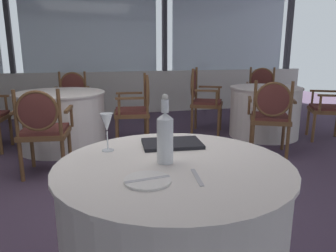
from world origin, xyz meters
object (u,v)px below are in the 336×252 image
dining_chair_2_3 (42,125)px  wine_glass (107,124)px  dining_chair_0_0 (335,101)px  dining_chair_0_1 (262,90)px  dining_chair_2_1 (72,96)px  dining_chair_2_0 (138,104)px  dining_chair_0_3 (271,112)px  dining_chair_0_2 (201,96)px  menu_book (172,144)px  side_plate (148,180)px  water_bottle (165,136)px

dining_chair_2_3 → wine_glass: bearing=-155.3°
dining_chair_0_0 → dining_chair_0_1: bearing=-44.8°
dining_chair_0_1 → dining_chair_2_1: dining_chair_0_1 is taller
dining_chair_0_1 → dining_chair_2_0: dining_chair_0_1 is taller
wine_glass → dining_chair_2_3: wine_glass is taller
dining_chair_2_0 → dining_chair_0_3: bearing=155.5°
dining_chair_0_1 → dining_chair_0_2: size_ratio=0.97×
dining_chair_0_0 → dining_chair_0_3: (-1.28, -0.40, -0.02)m
dining_chair_0_3 → dining_chair_0_2: bearing=45.3°
dining_chair_0_0 → dining_chair_0_2: (-1.69, 0.88, 0.02)m
dining_chair_2_0 → dining_chair_2_3: size_ratio=1.06×
dining_chair_0_2 → dining_chair_0_0: bearing=0.0°
menu_book → dining_chair_0_0: size_ratio=0.34×
side_plate → menu_book: menu_book is taller
wine_glass → dining_chair_2_3: (-0.53, 1.64, -0.35)m
wine_glass → water_bottle: bearing=-45.2°
wine_glass → side_plate: bearing=-74.7°
side_plate → menu_book: 0.52m
dining_chair_0_2 → dining_chair_0_3: dining_chair_0_2 is taller
dining_chair_2_3 → dining_chair_0_1: bearing=-57.5°
menu_book → dining_chair_2_0: bearing=90.1°
wine_glass → dining_chair_2_3: size_ratio=0.22×
dining_chair_0_3 → dining_chair_2_0: 1.71m
menu_book → dining_chair_0_1: dining_chair_0_1 is taller
dining_chair_0_2 → dining_chair_2_3: dining_chair_0_2 is taller
dining_chair_2_0 → dining_chair_2_1: (-0.88, 1.11, -0.01)m
dining_chair_2_0 → water_bottle: bearing=90.0°
wine_glass → dining_chair_0_0: 3.90m
dining_chair_2_1 → menu_book: bearing=17.1°
dining_chair_0_2 → dining_chair_2_3: 2.51m
dining_chair_2_1 → dining_chair_2_0: bearing=45.2°
dining_chair_0_0 → dining_chair_2_1: size_ratio=1.06×
dining_chair_0_3 → dining_chair_2_1: dining_chair_2_1 is taller
dining_chair_0_2 → dining_chair_0_1: bearing=44.8°
water_bottle → dining_chair_2_3: (-0.78, 1.89, -0.34)m
dining_chair_0_3 → water_bottle: bearing=164.0°
menu_book → water_bottle: bearing=-107.1°
water_bottle → dining_chair_0_3: bearing=46.4°
dining_chair_0_3 → dining_chair_2_1: bearing=77.1°
wine_glass → menu_book: wine_glass is taller
dining_chair_0_0 → dining_chair_2_0: (-2.74, 0.49, -0.01)m
wine_glass → dining_chair_0_3: wine_glass is taller
dining_chair_0_0 → dining_chair_0_2: dining_chair_0_2 is taller
dining_chair_0_2 → dining_chair_0_3: (0.41, -1.28, -0.04)m
side_plate → dining_chair_0_3: dining_chair_0_3 is taller
wine_glass → dining_chair_2_1: wine_glass is taller
dining_chair_2_1 → side_plate: bearing=12.7°
dining_chair_0_0 → wine_glass: bearing=58.9°
water_bottle → dining_chair_0_1: water_bottle is taller
side_plate → dining_chair_0_2: size_ratio=0.20×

